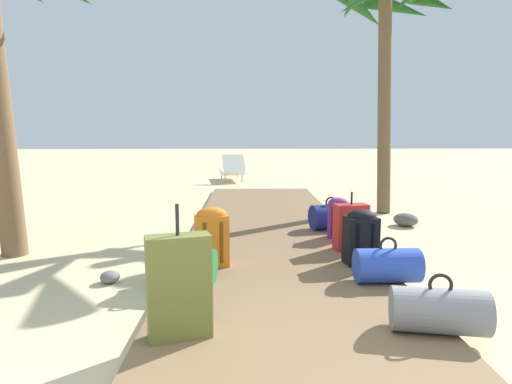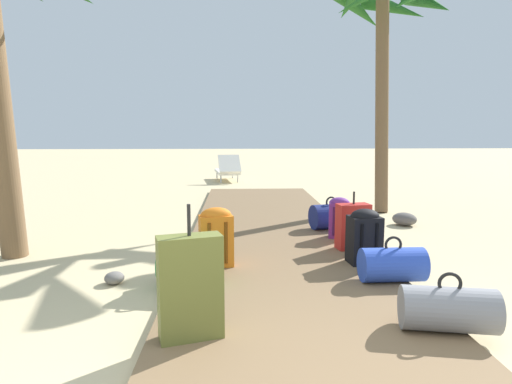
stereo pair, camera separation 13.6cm
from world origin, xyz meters
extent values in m
plane|color=#CCB789|center=(0.00, 3.48, 0.00)|extent=(60.00, 60.00, 0.00)
cube|color=brown|center=(0.00, 4.35, 0.04)|extent=(2.20, 8.71, 0.08)
cylinder|color=#2847B7|center=(0.95, 2.12, 0.24)|extent=(0.59, 0.33, 0.32)
torus|color=black|center=(0.95, 2.12, 0.43)|extent=(0.16, 0.03, 0.16)
cylinder|color=slate|center=(0.98, 1.10, 0.24)|extent=(0.69, 0.43, 0.31)
torus|color=black|center=(0.98, 1.10, 0.42)|extent=(0.17, 0.06, 0.16)
cube|color=#6B2D84|center=(0.84, 3.82, 0.31)|extent=(0.30, 0.24, 0.46)
ellipsoid|color=#6B2D84|center=(0.84, 3.82, 0.54)|extent=(0.28, 0.23, 0.13)
cylinder|color=#351642|center=(0.76, 3.74, 0.31)|extent=(0.04, 0.04, 0.37)
cylinder|color=#351642|center=(0.89, 3.71, 0.31)|extent=(0.04, 0.04, 0.37)
cube|color=red|center=(0.88, 3.27, 0.35)|extent=(0.40, 0.26, 0.54)
cylinder|color=black|center=(0.88, 3.27, 0.69)|extent=(0.02, 0.02, 0.15)
cube|color=black|center=(0.85, 2.70, 0.33)|extent=(0.35, 0.29, 0.50)
ellipsoid|color=black|center=(0.85, 2.70, 0.58)|extent=(0.33, 0.28, 0.16)
cylinder|color=black|center=(0.78, 2.56, 0.33)|extent=(0.04, 0.04, 0.40)
cylinder|color=black|center=(0.94, 2.58, 0.33)|extent=(0.04, 0.04, 0.40)
cylinder|color=navy|center=(0.85, 4.34, 0.26)|extent=(0.62, 0.47, 0.35)
torus|color=black|center=(0.85, 4.34, 0.46)|extent=(0.16, 0.06, 0.16)
cube|color=orange|center=(-0.70, 2.65, 0.35)|extent=(0.37, 0.25, 0.53)
ellipsoid|color=orange|center=(-0.70, 2.65, 0.61)|extent=(0.35, 0.24, 0.17)
cylinder|color=#70380C|center=(-0.76, 2.54, 0.35)|extent=(0.04, 0.04, 0.43)
cylinder|color=#70380C|center=(-0.60, 2.58, 0.35)|extent=(0.04, 0.04, 0.43)
cube|color=olive|center=(-0.80, 1.07, 0.43)|extent=(0.45, 0.29, 0.71)
cylinder|color=black|center=(-0.80, 1.07, 0.89)|extent=(0.02, 0.02, 0.21)
cylinder|color=#237538|center=(-0.92, 2.16, 0.24)|extent=(0.60, 0.42, 0.32)
torus|color=black|center=(-0.92, 2.16, 0.43)|extent=(0.17, 0.05, 0.16)
cylinder|color=brown|center=(2.12, 6.17, 1.91)|extent=(0.23, 0.62, 3.83)
cone|color=#236023|center=(2.89, 6.25, 3.70)|extent=(0.52, 1.59, 0.97)
cone|color=#236023|center=(2.44, 6.67, 3.71)|extent=(1.23, 0.97, 0.79)
cone|color=#236023|center=(1.76, 6.72, 3.71)|extent=(1.33, 1.04, 0.84)
cube|color=white|center=(-0.78, 11.18, 0.26)|extent=(0.79, 1.47, 0.08)
cube|color=white|center=(-0.69, 10.59, 0.54)|extent=(0.67, 0.59, 0.48)
cylinder|color=silver|center=(-1.09, 11.70, 0.11)|extent=(0.04, 0.04, 0.22)
cylinder|color=silver|center=(-0.62, 11.77, 0.11)|extent=(0.04, 0.04, 0.22)
cylinder|color=silver|center=(-0.93, 10.59, 0.11)|extent=(0.04, 0.04, 0.22)
cylinder|color=silver|center=(-0.46, 10.66, 0.11)|extent=(0.04, 0.04, 0.22)
ellipsoid|color=#5B5651|center=(2.12, 4.86, 0.10)|extent=(0.49, 0.50, 0.20)
ellipsoid|color=slate|center=(-1.67, 2.39, 0.06)|extent=(0.21, 0.21, 0.12)
camera|label=1|loc=(-0.35, -1.77, 1.47)|focal=30.98mm
camera|label=2|loc=(-0.49, -1.76, 1.47)|focal=30.98mm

